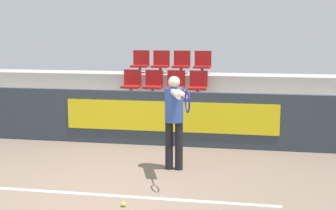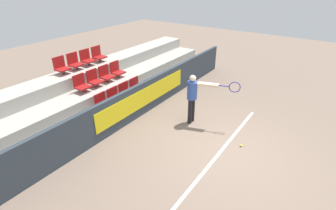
{
  "view_description": "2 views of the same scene",
  "coord_description": "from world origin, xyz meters",
  "px_view_note": "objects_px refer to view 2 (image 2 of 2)",
  "views": [
    {
      "loc": [
        2.05,
        -6.0,
        2.3
      ],
      "look_at": [
        0.58,
        1.91,
        1.02
      ],
      "focal_mm": 50.0,
      "sensor_mm": 36.0,
      "label": 1
    },
    {
      "loc": [
        -5.52,
        -1.95,
        4.28
      ],
      "look_at": [
        -0.02,
        1.82,
        0.83
      ],
      "focal_mm": 28.0,
      "sensor_mm": 36.0,
      "label": 2
    }
  ],
  "objects_px": {
    "stadium_chair_0": "(103,103)",
    "stadium_chair_2": "(126,92)",
    "stadium_chair_1": "(115,97)",
    "stadium_chair_4": "(81,84)",
    "stadium_chair_5": "(94,79)",
    "tennis_ball": "(241,146)",
    "stadium_chair_11": "(98,55)",
    "stadium_chair_7": "(117,70)",
    "tennis_player": "(195,94)",
    "stadium_chair_10": "(87,58)",
    "stadium_chair_9": "(75,62)",
    "stadium_chair_6": "(106,74)",
    "stadium_chair_8": "(61,66)",
    "stadium_chair_3": "(136,86)"
  },
  "relations": [
    {
      "from": "stadium_chair_2",
      "to": "stadium_chair_9",
      "type": "distance_m",
      "value": 2.03
    },
    {
      "from": "stadium_chair_1",
      "to": "stadium_chair_7",
      "type": "distance_m",
      "value": 1.44
    },
    {
      "from": "stadium_chair_1",
      "to": "tennis_player",
      "type": "relative_size",
      "value": 0.36
    },
    {
      "from": "stadium_chair_7",
      "to": "stadium_chair_11",
      "type": "bearing_deg",
      "value": 90.0
    },
    {
      "from": "stadium_chair_2",
      "to": "tennis_player",
      "type": "relative_size",
      "value": 0.36
    },
    {
      "from": "stadium_chair_10",
      "to": "tennis_ball",
      "type": "distance_m",
      "value": 5.98
    },
    {
      "from": "stadium_chair_2",
      "to": "stadium_chair_9",
      "type": "height_order",
      "value": "stadium_chair_9"
    },
    {
      "from": "stadium_chair_9",
      "to": "stadium_chair_10",
      "type": "relative_size",
      "value": 1.0
    },
    {
      "from": "stadium_chair_2",
      "to": "stadium_chair_7",
      "type": "relative_size",
      "value": 1.0
    },
    {
      "from": "stadium_chair_6",
      "to": "tennis_player",
      "type": "xyz_separation_m",
      "value": [
        0.53,
        -3.2,
        -0.12
      ]
    },
    {
      "from": "stadium_chair_8",
      "to": "stadium_chair_9",
      "type": "height_order",
      "value": "same"
    },
    {
      "from": "stadium_chair_3",
      "to": "tennis_ball",
      "type": "bearing_deg",
      "value": -95.55
    },
    {
      "from": "stadium_chair_11",
      "to": "tennis_player",
      "type": "distance_m",
      "value": 4.12
    },
    {
      "from": "stadium_chair_2",
      "to": "tennis_ball",
      "type": "xyz_separation_m",
      "value": [
        0.13,
        -4.02,
        -0.63
      ]
    },
    {
      "from": "stadium_chair_2",
      "to": "tennis_ball",
      "type": "height_order",
      "value": "stadium_chair_2"
    },
    {
      "from": "stadium_chair_2",
      "to": "stadium_chair_7",
      "type": "xyz_separation_m",
      "value": [
        0.52,
        0.89,
        0.42
      ]
    },
    {
      "from": "stadium_chair_7",
      "to": "tennis_player",
      "type": "distance_m",
      "value": 3.2
    },
    {
      "from": "stadium_chair_10",
      "to": "tennis_ball",
      "type": "height_order",
      "value": "stadium_chair_10"
    },
    {
      "from": "stadium_chair_0",
      "to": "stadium_chair_4",
      "type": "xyz_separation_m",
      "value": [
        0.0,
        0.89,
        0.42
      ]
    },
    {
      "from": "stadium_chair_4",
      "to": "stadium_chair_3",
      "type": "bearing_deg",
      "value": -29.47
    },
    {
      "from": "stadium_chair_2",
      "to": "stadium_chair_11",
      "type": "height_order",
      "value": "stadium_chair_11"
    },
    {
      "from": "stadium_chair_0",
      "to": "stadium_chair_2",
      "type": "distance_m",
      "value": 1.05
    },
    {
      "from": "stadium_chair_4",
      "to": "stadium_chair_5",
      "type": "bearing_deg",
      "value": 0.0
    },
    {
      "from": "stadium_chair_3",
      "to": "tennis_player",
      "type": "height_order",
      "value": "tennis_player"
    },
    {
      "from": "stadium_chair_7",
      "to": "stadium_chair_8",
      "type": "bearing_deg",
      "value": 150.53
    },
    {
      "from": "stadium_chair_3",
      "to": "stadium_chair_11",
      "type": "xyz_separation_m",
      "value": [
        0.0,
        1.78,
        0.83
      ]
    },
    {
      "from": "stadium_chair_4",
      "to": "tennis_ball",
      "type": "bearing_deg",
      "value": -76.48
    },
    {
      "from": "stadium_chair_7",
      "to": "stadium_chair_6",
      "type": "bearing_deg",
      "value": 180.0
    },
    {
      "from": "stadium_chair_2",
      "to": "stadium_chair_4",
      "type": "distance_m",
      "value": 1.44
    },
    {
      "from": "stadium_chair_0",
      "to": "stadium_chair_5",
      "type": "bearing_deg",
      "value": 59.46
    },
    {
      "from": "stadium_chair_0",
      "to": "stadium_chair_5",
      "type": "relative_size",
      "value": 1.0
    },
    {
      "from": "stadium_chair_2",
      "to": "stadium_chair_4",
      "type": "bearing_deg",
      "value": 139.72
    },
    {
      "from": "stadium_chair_3",
      "to": "tennis_player",
      "type": "bearing_deg",
      "value": -89.92
    },
    {
      "from": "stadium_chair_2",
      "to": "stadium_chair_11",
      "type": "relative_size",
      "value": 1.0
    },
    {
      "from": "stadium_chair_1",
      "to": "stadium_chair_10",
      "type": "height_order",
      "value": "stadium_chair_10"
    },
    {
      "from": "stadium_chair_2",
      "to": "stadium_chair_9",
      "type": "bearing_deg",
      "value": 106.43
    },
    {
      "from": "stadium_chair_1",
      "to": "stadium_chair_4",
      "type": "height_order",
      "value": "stadium_chair_4"
    },
    {
      "from": "stadium_chair_8",
      "to": "tennis_ball",
      "type": "height_order",
      "value": "stadium_chair_8"
    },
    {
      "from": "stadium_chair_3",
      "to": "tennis_ball",
      "type": "distance_m",
      "value": 4.09
    },
    {
      "from": "tennis_player",
      "to": "tennis_ball",
      "type": "xyz_separation_m",
      "value": [
        -0.39,
        -1.71,
        -0.93
      ]
    },
    {
      "from": "stadium_chair_1",
      "to": "stadium_chair_11",
      "type": "bearing_deg",
      "value": 59.46
    },
    {
      "from": "stadium_chair_6",
      "to": "stadium_chair_8",
      "type": "distance_m",
      "value": 1.44
    },
    {
      "from": "tennis_ball",
      "to": "stadium_chair_3",
      "type": "bearing_deg",
      "value": 84.45
    },
    {
      "from": "stadium_chair_0",
      "to": "tennis_ball",
      "type": "bearing_deg",
      "value": -73.64
    },
    {
      "from": "stadium_chair_0",
      "to": "tennis_player",
      "type": "height_order",
      "value": "tennis_player"
    },
    {
      "from": "stadium_chair_4",
      "to": "tennis_player",
      "type": "bearing_deg",
      "value": -63.77
    },
    {
      "from": "stadium_chair_5",
      "to": "stadium_chair_9",
      "type": "xyz_separation_m",
      "value": [
        0.0,
        0.89,
        0.42
      ]
    },
    {
      "from": "stadium_chair_3",
      "to": "stadium_chair_5",
      "type": "xyz_separation_m",
      "value": [
        -1.05,
        0.89,
        0.42
      ]
    },
    {
      "from": "stadium_chair_0",
      "to": "tennis_ball",
      "type": "relative_size",
      "value": 8.45
    },
    {
      "from": "stadium_chair_5",
      "to": "stadium_chair_10",
      "type": "height_order",
      "value": "stadium_chair_10"
    }
  ]
}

